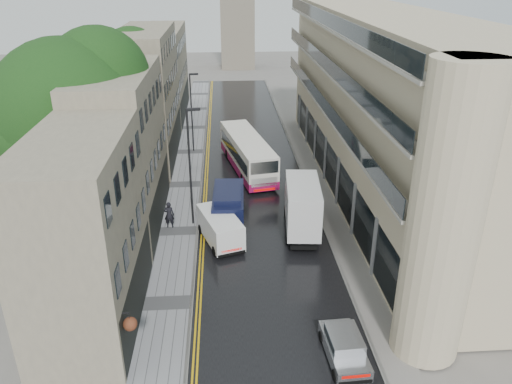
{
  "coord_description": "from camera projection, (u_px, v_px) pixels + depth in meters",
  "views": [
    {
      "loc": [
        -2.5,
        -12.14,
        17.28
      ],
      "look_at": [
        -0.45,
        18.0,
        3.53
      ],
      "focal_mm": 35.0,
      "sensor_mm": 36.0,
      "label": 1
    }
  ],
  "objects": [
    {
      "name": "pedestrian",
      "position": [
        169.0,
        215.0,
        35.47
      ],
      "size": [
        0.74,
        0.51,
        1.98
      ],
      "primitive_type": "imported",
      "rotation": [
        0.0,
        0.0,
        3.1
      ],
      "color": "black",
      "rests_on": "left_sidewalk"
    },
    {
      "name": "modern_block",
      "position": [
        384.0,
        107.0,
        39.68
      ],
      "size": [
        8.0,
        40.0,
        14.0
      ],
      "primitive_type": null,
      "color": "#BFB28E",
      "rests_on": "ground"
    },
    {
      "name": "white_van",
      "position": [
        215.0,
        242.0,
        32.08
      ],
      "size": [
        3.31,
        5.0,
        2.09
      ],
      "primitive_type": null,
      "rotation": [
        0.0,
        0.0,
        0.32
      ],
      "color": "white",
      "rests_on": "road"
    },
    {
      "name": "tree_far",
      "position": [
        115.0,
        100.0,
        44.97
      ],
      "size": [
        9.24,
        9.24,
        12.46
      ],
      "primitive_type": null,
      "color": "black",
      "rests_on": "ground"
    },
    {
      "name": "right_sidewalk",
      "position": [
        315.0,
        181.0,
        43.62
      ],
      "size": [
        1.8,
        85.0,
        0.12
      ],
      "primitive_type": "cube",
      "color": "slate",
      "rests_on": "ground"
    },
    {
      "name": "tree_near",
      "position": [
        72.0,
        137.0,
        32.85
      ],
      "size": [
        10.56,
        10.56,
        13.89
      ],
      "primitive_type": null,
      "color": "black",
      "rests_on": "ground"
    },
    {
      "name": "left_sidewalk",
      "position": [
        186.0,
        185.0,
        42.92
      ],
      "size": [
        2.7,
        85.0,
        0.12
      ],
      "primitive_type": "cube",
      "color": "gray",
      "rests_on": "ground"
    },
    {
      "name": "navy_van",
      "position": [
        213.0,
        216.0,
        34.55
      ],
      "size": [
        2.42,
        5.57,
        2.8
      ],
      "primitive_type": null,
      "rotation": [
        0.0,
        0.0,
        -0.04
      ],
      "color": "black",
      "rests_on": "road"
    },
    {
      "name": "old_shop_row",
      "position": [
        141.0,
        111.0,
        42.51
      ],
      "size": [
        4.5,
        56.0,
        12.0
      ],
      "primitive_type": null,
      "color": "gray",
      "rests_on": "ground"
    },
    {
      "name": "road",
      "position": [
        254.0,
        184.0,
        43.3
      ],
      "size": [
        9.0,
        85.0,
        0.02
      ],
      "primitive_type": "cube",
      "color": "black",
      "rests_on": "ground"
    },
    {
      "name": "lamp_post_far",
      "position": [
        192.0,
        113.0,
        49.08
      ],
      "size": [
        0.89,
        0.27,
        7.76
      ],
      "primitive_type": null,
      "rotation": [
        0.0,
        0.0,
        0.09
      ],
      "color": "black",
      "rests_on": "left_sidewalk"
    },
    {
      "name": "cream_bus",
      "position": [
        243.0,
        168.0,
        42.46
      ],
      "size": [
        4.79,
        11.75,
        3.13
      ],
      "primitive_type": null,
      "rotation": [
        0.0,
        0.0,
        0.2
      ],
      "color": "white",
      "rests_on": "road"
    },
    {
      "name": "silver_hatchback",
      "position": [
        336.0,
        368.0,
        22.49
      ],
      "size": [
        1.83,
        3.83,
        1.41
      ],
      "primitive_type": null,
      "rotation": [
        0.0,
        0.0,
        0.05
      ],
      "color": "silver",
      "rests_on": "road"
    },
    {
      "name": "white_lorry",
      "position": [
        288.0,
        217.0,
        33.37
      ],
      "size": [
        2.88,
        7.54,
        3.87
      ],
      "primitive_type": null,
      "rotation": [
        0.0,
        0.0,
        -0.09
      ],
      "color": "silver",
      "rests_on": "road"
    },
    {
      "name": "lamp_post_near",
      "position": [
        190.0,
        169.0,
        34.67
      ],
      "size": [
        0.98,
        0.38,
        8.51
      ],
      "primitive_type": null,
      "rotation": [
        0.0,
        0.0,
        0.18
      ],
      "color": "black",
      "rests_on": "left_sidewalk"
    }
  ]
}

